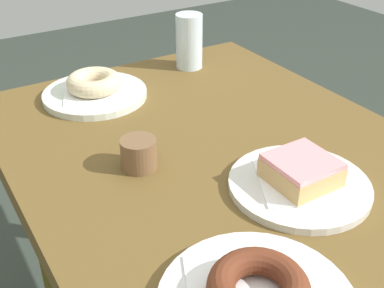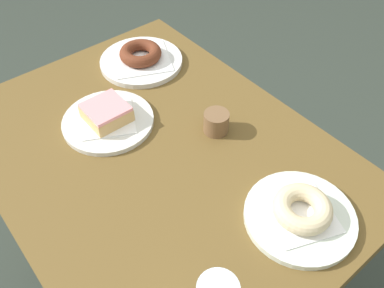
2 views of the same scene
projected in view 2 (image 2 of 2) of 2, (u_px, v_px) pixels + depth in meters
ground_plane at (170, 282)px, 1.45m from camera, size 6.00×6.00×0.00m
table at (160, 180)px, 1.02m from camera, size 0.94×0.70×0.71m
plate_glazed_square at (108, 121)px, 0.99m from camera, size 0.22×0.22×0.01m
napkin_glazed_square at (108, 119)px, 0.98m from camera, size 0.17×0.17×0.00m
donut_glazed_square at (106, 112)px, 0.97m from camera, size 0.10×0.10×0.04m
plate_sugar_ring at (300, 217)px, 0.80m from camera, size 0.22×0.22×0.01m
napkin_sugar_ring at (300, 214)px, 0.80m from camera, size 0.16×0.16×0.00m
donut_sugar_ring at (302, 209)px, 0.78m from camera, size 0.12×0.12×0.04m
plate_chocolate_ring at (141, 61)px, 1.16m from camera, size 0.23×0.23×0.01m
napkin_chocolate_ring at (141, 59)px, 1.15m from camera, size 0.21×0.21×0.00m
donut_chocolate_ring at (140, 53)px, 1.14m from camera, size 0.12×0.12×0.03m
sugar_jar at (216, 122)px, 0.96m from camera, size 0.06×0.06×0.05m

